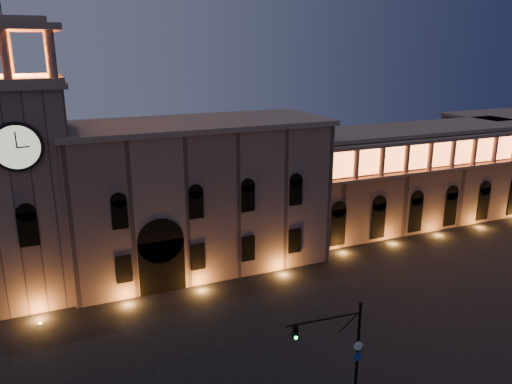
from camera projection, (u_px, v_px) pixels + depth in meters
ground at (297, 354)px, 43.36m from camera, size 160.00×160.00×0.00m
government_building at (197, 195)px, 59.45m from camera, size 30.80×12.80×17.60m
clock_tower at (24, 183)px, 50.54m from camera, size 9.80×9.80×32.40m
colonnade_wing at (413, 175)px, 74.60m from camera, size 40.60×11.50×14.50m
secondary_building at (504, 155)px, 89.96m from camera, size 20.00×12.00×14.00m
traffic_light at (345, 353)px, 36.18m from camera, size 6.05×0.86×8.31m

